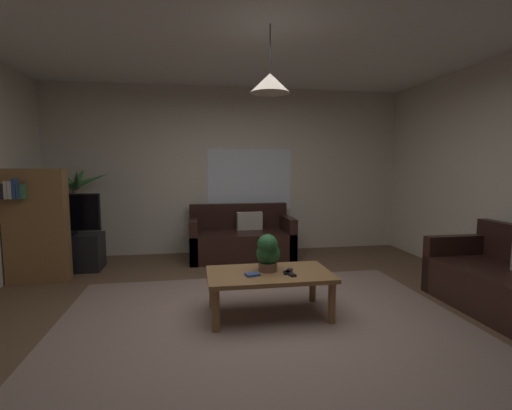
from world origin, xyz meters
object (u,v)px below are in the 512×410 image
(book_on_table_0, at_px, (253,275))
(potted_plant_on_table, at_px, (268,252))
(remote_on_table_0, at_px, (290,274))
(tv, at_px, (65,214))
(remote_on_table_1, at_px, (288,272))
(pendant_lamp, at_px, (270,83))
(bookshelf_corner, at_px, (36,225))
(tv_stand, at_px, (68,252))
(coffee_table, at_px, (269,278))
(couch_right_side, at_px, (507,284))
(couch_under_window, at_px, (241,240))
(potted_palm_corner, at_px, (76,219))

(book_on_table_0, relative_size, potted_plant_on_table, 0.35)
(remote_on_table_0, relative_size, tv, 0.18)
(remote_on_table_1, xyz_separation_m, pendant_lamp, (-0.18, 0.05, 1.74))
(remote_on_table_0, distance_m, remote_on_table_1, 0.07)
(bookshelf_corner, bearing_deg, remote_on_table_1, -28.57)
(book_on_table_0, height_order, remote_on_table_1, same)
(tv_stand, height_order, pendant_lamp, pendant_lamp)
(coffee_table, distance_m, pendant_lamp, 1.81)
(couch_right_side, relative_size, tv_stand, 1.57)
(pendant_lamp, bearing_deg, coffee_table, -90.00)
(book_on_table_0, xyz_separation_m, potted_plant_on_table, (0.17, 0.13, 0.17))
(couch_under_window, relative_size, book_on_table_0, 12.21)
(potted_palm_corner, bearing_deg, book_on_table_0, -48.08)
(bookshelf_corner, bearing_deg, remote_on_table_0, -29.67)
(couch_under_window, height_order, potted_plant_on_table, couch_under_window)
(tv_stand, relative_size, potted_palm_corner, 0.61)
(couch_under_window, relative_size, potted_palm_corner, 1.07)
(couch_under_window, height_order, couch_right_side, same)
(coffee_table, xyz_separation_m, tv, (-2.42, 1.92, 0.42))
(remote_on_table_1, relative_size, tv_stand, 0.18)
(book_on_table_0, bearing_deg, tv_stand, 137.92)
(couch_under_window, distance_m, coffee_table, 2.23)
(remote_on_table_0, height_order, potted_plant_on_table, potted_plant_on_table)
(remote_on_table_0, bearing_deg, tv_stand, -53.92)
(remote_on_table_0, height_order, bookshelf_corner, bookshelf_corner)
(remote_on_table_1, height_order, tv_stand, tv_stand)
(tv_stand, distance_m, potted_palm_corner, 0.62)
(remote_on_table_0, bearing_deg, potted_plant_on_table, -57.85)
(couch_right_side, height_order, bookshelf_corner, bookshelf_corner)
(couch_right_side, height_order, book_on_table_0, couch_right_side)
(tv, bearing_deg, coffee_table, -38.50)
(coffee_table, xyz_separation_m, potted_plant_on_table, (-0.01, 0.05, 0.25))
(couch_under_window, bearing_deg, potted_palm_corner, 175.24)
(remote_on_table_0, relative_size, remote_on_table_1, 1.00)
(couch_under_window, xyz_separation_m, remote_on_table_0, (0.16, -2.35, 0.16))
(coffee_table, xyz_separation_m, remote_on_table_1, (0.18, -0.05, 0.07))
(tv_stand, height_order, tv, tv)
(remote_on_table_0, bearing_deg, bookshelf_corner, -45.13)
(couch_under_window, distance_m, couch_right_side, 3.43)
(coffee_table, relative_size, book_on_table_0, 9.10)
(remote_on_table_0, bearing_deg, tv, -53.62)
(tv_stand, height_order, potted_palm_corner, potted_palm_corner)
(remote_on_table_0, bearing_deg, couch_under_window, -101.60)
(couch_right_side, height_order, tv, tv)
(remote_on_table_0, distance_m, tv_stand, 3.32)
(remote_on_table_0, distance_m, potted_plant_on_table, 0.30)
(potted_plant_on_table, bearing_deg, pendant_lamp, -84.14)
(couch_under_window, bearing_deg, book_on_table_0, -94.65)
(couch_under_window, distance_m, potted_palm_corner, 2.49)
(coffee_table, height_order, potted_plant_on_table, potted_plant_on_table)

